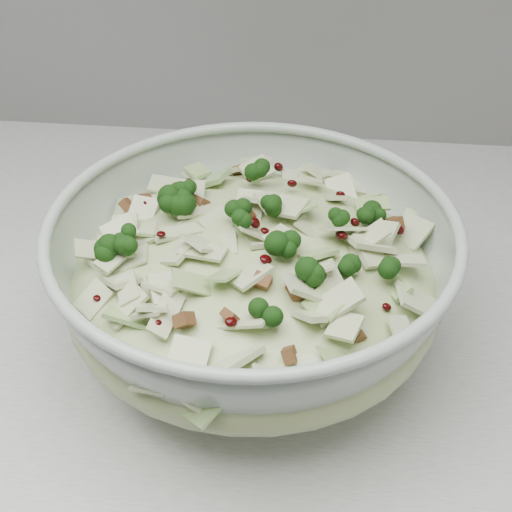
{
  "coord_description": "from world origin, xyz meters",
  "views": [
    {
      "loc": [
        0.4,
        1.17,
        1.34
      ],
      "look_at": [
        0.36,
        1.6,
        0.99
      ],
      "focal_mm": 50.0,
      "sensor_mm": 36.0,
      "label": 1
    }
  ],
  "objects": [
    {
      "name": "salad",
      "position": [
        0.35,
        1.6,
        0.99
      ],
      "size": [
        0.36,
        0.36,
        0.13
      ],
      "rotation": [
        0.0,
        0.0,
        -0.26
      ],
      "color": "#A8B87E",
      "rests_on": "mixing_bowl"
    },
    {
      "name": "counter",
      "position": [
        0.0,
        1.7,
        0.45
      ],
      "size": [
        3.6,
        0.6,
        0.9
      ],
      "primitive_type": "cube",
      "color": "silver",
      "rests_on": "floor"
    },
    {
      "name": "mixing_bowl",
      "position": [
        0.35,
        1.6,
        0.97
      ],
      "size": [
        0.36,
        0.36,
        0.13
      ],
      "rotation": [
        0.0,
        0.0,
        -0.14
      ],
      "color": "#A5B6A8",
      "rests_on": "counter"
    }
  ]
}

